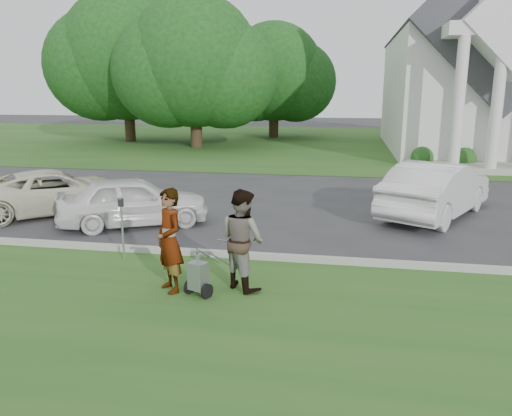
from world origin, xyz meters
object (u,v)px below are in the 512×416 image
(person_right, at_px, (242,240))
(car_b, at_px, (134,201))
(tree_back, at_px, (274,77))
(car_d, at_px, (436,189))
(person_left, at_px, (169,241))
(parking_meter_near, at_px, (122,221))
(tree_far, at_px, (126,62))
(striping_cart, at_px, (198,277))
(car_a, at_px, (56,191))
(church, at_px, (472,52))
(tree_left, at_px, (194,68))

(person_right, bearing_deg, car_b, -6.37)
(tree_back, height_order, car_d, tree_back)
(person_left, relative_size, parking_meter_near, 1.37)
(car_b, relative_size, car_d, 0.82)
(car_d, bearing_deg, parking_meter_near, 64.23)
(tree_far, distance_m, striping_cart, 30.21)
(tree_far, height_order, parking_meter_near, tree_far)
(person_right, bearing_deg, striping_cart, 75.70)
(car_d, bearing_deg, person_right, 83.34)
(parking_meter_near, relative_size, car_a, 0.30)
(person_left, xyz_separation_m, car_a, (-5.62, 5.32, -0.32))
(striping_cart, height_order, person_left, person_left)
(church, bearing_deg, striping_cart, -111.58)
(tree_left, bearing_deg, car_a, -86.83)
(striping_cart, height_order, car_d, car_d)
(person_right, distance_m, car_a, 8.49)
(person_right, xyz_separation_m, car_b, (-3.92, 3.93, -0.26))
(striping_cart, xyz_separation_m, person_right, (0.72, 0.54, 0.58))
(striping_cart, bearing_deg, car_b, 148.51)
(tree_back, height_order, car_a, tree_back)
(tree_left, distance_m, parking_meter_near, 22.97)
(tree_back, relative_size, parking_meter_near, 6.68)
(person_right, distance_m, parking_meter_near, 3.13)
(tree_left, distance_m, person_left, 24.77)
(tree_far, xyz_separation_m, striping_cart, (13.21, -26.65, -5.31))
(tree_back, bearing_deg, person_right, -82.81)
(church, bearing_deg, person_right, -110.55)
(tree_far, relative_size, car_b, 2.83)
(car_b, bearing_deg, tree_left, -14.54)
(tree_far, bearing_deg, car_a, -71.70)
(tree_left, xyz_separation_m, car_a, (1.01, -18.19, -4.44))
(person_left, distance_m, parking_meter_near, 2.21)
(tree_far, distance_m, car_a, 22.88)
(person_left, bearing_deg, tree_back, 140.43)
(person_right, bearing_deg, car_d, -86.33)
(parking_meter_near, bearing_deg, tree_far, 113.71)
(car_a, bearing_deg, striping_cart, -172.63)
(tree_back, relative_size, person_left, 4.88)
(tree_back, distance_m, car_d, 26.32)
(parking_meter_near, xyz_separation_m, car_d, (7.50, 5.42, -0.08))
(tree_far, distance_m, person_left, 29.74)
(person_right, height_order, parking_meter_near, person_right)
(car_b, bearing_deg, tree_far, -2.05)
(striping_cart, relative_size, person_right, 0.53)
(tree_back, height_order, striping_cart, tree_back)
(tree_back, height_order, car_b, tree_back)
(church, relative_size, car_a, 5.03)
(person_left, bearing_deg, car_a, -177.74)
(tree_left, bearing_deg, striping_cart, -73.04)
(car_d, bearing_deg, car_a, 36.26)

